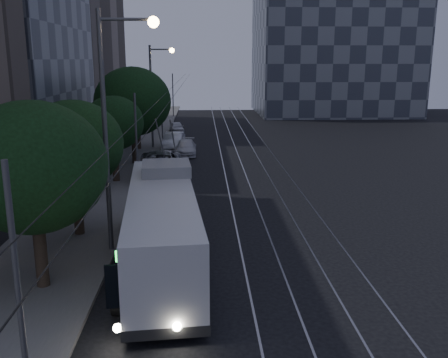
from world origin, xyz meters
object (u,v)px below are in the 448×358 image
car_white_a (160,166)px  car_white_d (177,127)px  streetlamp_near (114,112)px  trolleybus (163,226)px  car_white_c (174,141)px  streetlamp_far (156,87)px  pickup_silver (160,165)px  car_white_b (186,148)px

car_white_a → car_white_d: car_white_a is taller
streetlamp_near → car_white_d: bearing=88.9°
trolleybus → streetlamp_near: (-1.89, 1.47, 4.28)m
trolleybus → car_white_a: 15.57m
car_white_a → car_white_c: (0.43, 10.50, 0.06)m
streetlamp_far → car_white_c: bearing=-19.5°
trolleybus → car_white_c: (-0.97, 25.97, -0.90)m
car_white_d → streetlamp_near: bearing=-99.5°
pickup_silver → car_white_c: bearing=86.5°
trolleybus → car_white_d: (-1.22, 36.46, -1.05)m
car_white_a → streetlamp_far: size_ratio=0.45×
pickup_silver → car_white_c: (0.38, 11.00, -0.13)m
trolleybus → car_white_d: 36.49m
car_white_d → streetlamp_near: size_ratio=0.36×
car_white_b → streetlamp_far: (-2.70, 3.14, 4.94)m
car_white_a → car_white_b: size_ratio=0.96×
streetlamp_near → car_white_a: bearing=88.0°
car_white_b → car_white_a: bearing=-102.1°
car_white_c → trolleybus: bearing=-83.6°
car_white_b → pickup_silver: bearing=-101.1°
trolleybus → car_white_d: trolleybus is taller
car_white_a → streetlamp_near: (-0.49, -14.01, 5.23)m
car_white_b → streetlamp_near: size_ratio=0.43×
car_white_a → car_white_c: car_white_c is taller
car_white_b → streetlamp_near: bearing=-96.1°
streetlamp_far → car_white_d: bearing=82.7°
car_white_a → car_white_d: (0.18, 20.98, -0.09)m
car_white_b → car_white_c: size_ratio=0.92×
car_white_d → streetlamp_far: (-1.28, -9.94, 4.95)m
car_white_b → car_white_d: size_ratio=1.20×
streetlamp_far → trolleybus: bearing=-84.6°
car_white_a → streetlamp_far: (-1.10, 11.04, 4.85)m
trolleybus → streetlamp_far: streetlamp_far is taller
trolleybus → streetlamp_far: bearing=90.3°
trolleybus → streetlamp_far: (-2.50, 26.52, 3.90)m
car_white_b → car_white_c: car_white_c is taller
car_white_a → trolleybus: bearing=-70.7°
car_white_b → trolleybus: bearing=-91.2°
pickup_silver → streetlamp_near: 14.43m
car_white_a → streetlamp_near: 14.96m
car_white_a → car_white_d: bearing=103.6°
streetlamp_near → streetlamp_far: bearing=91.4°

